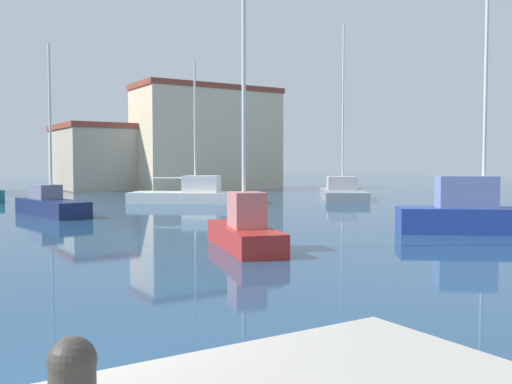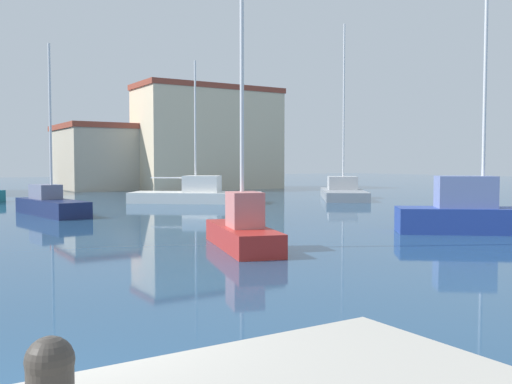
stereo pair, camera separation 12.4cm
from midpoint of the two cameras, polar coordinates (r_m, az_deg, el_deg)
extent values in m
plane|color=navy|center=(30.08, -0.52, -1.88)|extent=(160.00, 160.00, 0.00)
sphere|color=#38332D|center=(3.12, -19.01, -15.66)|extent=(0.25, 0.25, 0.25)
cube|color=white|center=(36.22, -6.18, -0.54)|extent=(8.12, 7.15, 0.68)
cube|color=silver|center=(36.09, -5.54, 0.81)|extent=(2.90, 2.85, 1.03)
cylinder|color=silver|center=(36.22, -6.22, 6.49)|extent=(0.12, 0.12, 8.22)
cylinder|color=silver|center=(36.48, -8.45, 1.41)|extent=(2.30, 1.80, 0.08)
cube|color=#B22823|center=(16.95, -1.43, -4.52)|extent=(2.57, 4.77, 0.65)
cube|color=#C4716E|center=(16.55, -1.16, -1.78)|extent=(1.20, 1.41, 1.03)
cylinder|color=silver|center=(16.90, -1.45, 8.97)|extent=(0.12, 0.12, 7.30)
cube|color=#233D93|center=(22.05, 21.55, -2.65)|extent=(5.68, 4.93, 0.91)
cube|color=#6E7DB1|center=(21.82, 20.08, 0.02)|extent=(2.26, 2.10, 1.14)
cylinder|color=silver|center=(22.06, 21.76, 8.51)|extent=(0.12, 0.12, 7.67)
cube|color=#19234C|center=(29.24, -19.82, -1.46)|extent=(2.37, 5.94, 0.75)
cube|color=slate|center=(29.94, -20.39, 0.03)|extent=(1.30, 1.92, 0.71)
cylinder|color=silver|center=(29.22, -19.97, 6.59)|extent=(0.12, 0.12, 7.46)
cube|color=gray|center=(40.52, 8.53, -0.23)|extent=(7.23, 8.49, 0.62)
cube|color=#ADB0B5|center=(41.22, 8.45, 0.90)|extent=(2.98, 3.05, 0.93)
cylinder|color=silver|center=(40.64, 8.59, 8.34)|extent=(0.12, 0.12, 11.51)
cube|color=#B2A893|center=(57.16, -12.71, 3.13)|extent=(12.95, 9.12, 5.59)
cube|color=brown|center=(57.25, -12.75, 6.18)|extent=(13.21, 9.30, 0.50)
cube|color=beige|center=(55.15, -4.92, 5.12)|extent=(13.59, 5.91, 9.28)
cube|color=brown|center=(55.55, -4.94, 10.16)|extent=(13.87, 6.03, 0.50)
camera|label=1|loc=(0.06, -90.12, -0.01)|focal=40.10mm
camera|label=2|loc=(0.06, 89.88, 0.01)|focal=40.10mm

